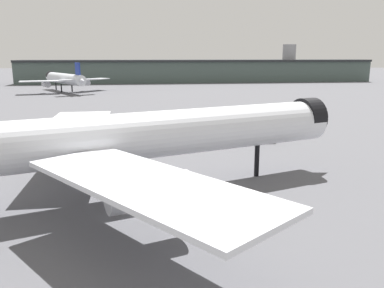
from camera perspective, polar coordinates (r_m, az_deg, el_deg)
The scene contains 5 objects.
ground at distance 44.33m, azimuth -7.53°, elevation -8.70°, with size 900.00×900.00×0.00m, color #56565B.
airliner_near_gate at distance 45.45m, azimuth -8.59°, elevation 0.91°, with size 56.34×50.59×15.71m.
airliner_far_taxiway at distance 184.49m, azimuth -17.82°, elevation 8.92°, with size 34.61×38.80×12.95m.
terminal_building at distance 240.91m, azimuth 1.30°, elevation 10.51°, with size 207.29×42.70×22.07m.
service_truck_front at distance 76.24m, azimuth 9.96°, elevation 1.56°, with size 5.66×2.95×3.00m.
Camera 1 is at (3.98, -41.10, 16.13)m, focal length 37.11 mm.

